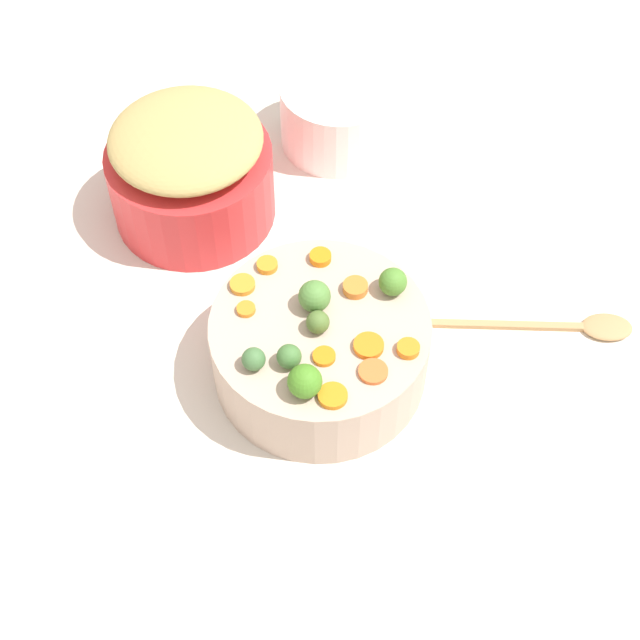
# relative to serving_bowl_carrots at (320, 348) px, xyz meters

# --- Properties ---
(tabletop) EXTENTS (2.40, 2.40, 0.02)m
(tabletop) POSITION_rel_serving_bowl_carrots_xyz_m (-0.01, 0.05, -0.06)
(tabletop) COLOR silver
(tabletop) RESTS_ON ground
(serving_bowl_carrots) EXTENTS (0.29, 0.29, 0.11)m
(serving_bowl_carrots) POSITION_rel_serving_bowl_carrots_xyz_m (0.00, 0.00, 0.00)
(serving_bowl_carrots) COLOR #C0A692
(serving_bowl_carrots) RESTS_ON tabletop
(metal_pot) EXTENTS (0.25, 0.25, 0.12)m
(metal_pot) POSITION_rel_serving_bowl_carrots_xyz_m (0.21, -0.29, 0.01)
(metal_pot) COLOR red
(metal_pot) RESTS_ON tabletop
(stuffing_mound) EXTENTS (0.23, 0.23, 0.06)m
(stuffing_mound) POSITION_rel_serving_bowl_carrots_xyz_m (0.21, -0.29, 0.10)
(stuffing_mound) COLOR tan
(stuffing_mound) RESTS_ON metal_pot
(carrot_slice_0) EXTENTS (0.05, 0.05, 0.01)m
(carrot_slice_0) POSITION_rel_serving_bowl_carrots_xyz_m (0.11, -0.06, 0.06)
(carrot_slice_0) COLOR orange
(carrot_slice_0) RESTS_ON serving_bowl_carrots
(carrot_slice_1) EXTENTS (0.04, 0.04, 0.01)m
(carrot_slice_1) POSITION_rel_serving_bowl_carrots_xyz_m (0.08, -0.09, 0.06)
(carrot_slice_1) COLOR orange
(carrot_slice_1) RESTS_ON serving_bowl_carrots
(carrot_slice_2) EXTENTS (0.03, 0.03, 0.01)m
(carrot_slice_2) POSITION_rel_serving_bowl_carrots_xyz_m (0.10, -0.02, 0.06)
(carrot_slice_2) COLOR orange
(carrot_slice_2) RESTS_ON serving_bowl_carrots
(carrot_slice_3) EXTENTS (0.04, 0.04, 0.01)m
(carrot_slice_3) POSITION_rel_serving_bowl_carrots_xyz_m (-0.11, 0.04, 0.06)
(carrot_slice_3) COLOR orange
(carrot_slice_3) RESTS_ON serving_bowl_carrots
(carrot_slice_4) EXTENTS (0.04, 0.04, 0.01)m
(carrot_slice_4) POSITION_rel_serving_bowl_carrots_xyz_m (-0.04, -0.06, 0.06)
(carrot_slice_4) COLOR orange
(carrot_slice_4) RESTS_ON serving_bowl_carrots
(carrot_slice_5) EXTENTS (0.04, 0.04, 0.01)m
(carrot_slice_5) POSITION_rel_serving_bowl_carrots_xyz_m (0.00, -0.11, 0.06)
(carrot_slice_5) COLOR orange
(carrot_slice_5) RESTS_ON serving_bowl_carrots
(carrot_slice_6) EXTENTS (0.04, 0.04, 0.01)m
(carrot_slice_6) POSITION_rel_serving_bowl_carrots_xyz_m (-0.00, 0.05, 0.06)
(carrot_slice_6) COLOR orange
(carrot_slice_6) RESTS_ON serving_bowl_carrots
(carrot_slice_7) EXTENTS (0.05, 0.05, 0.01)m
(carrot_slice_7) POSITION_rel_serving_bowl_carrots_xyz_m (-0.02, 0.11, 0.06)
(carrot_slice_7) COLOR orange
(carrot_slice_7) RESTS_ON serving_bowl_carrots
(carrot_slice_8) EXTENTS (0.05, 0.05, 0.01)m
(carrot_slice_8) POSITION_rel_serving_bowl_carrots_xyz_m (-0.07, 0.07, 0.06)
(carrot_slice_8) COLOR orange
(carrot_slice_8) RESTS_ON serving_bowl_carrots
(carrot_slice_9) EXTENTS (0.05, 0.05, 0.01)m
(carrot_slice_9) POSITION_rel_serving_bowl_carrots_xyz_m (-0.06, 0.03, 0.06)
(carrot_slice_9) COLOR orange
(carrot_slice_9) RESTS_ON serving_bowl_carrots
(brussels_sprout_0) EXTENTS (0.03, 0.03, 0.03)m
(brussels_sprout_0) POSITION_rel_serving_bowl_carrots_xyz_m (0.00, 0.01, 0.07)
(brussels_sprout_0) COLOR #4F6F30
(brussels_sprout_0) RESTS_ON serving_bowl_carrots
(brussels_sprout_1) EXTENTS (0.04, 0.04, 0.04)m
(brussels_sprout_1) POSITION_rel_serving_bowl_carrots_xyz_m (0.01, -0.03, 0.08)
(brussels_sprout_1) COLOR #51863B
(brussels_sprout_1) RESTS_ON serving_bowl_carrots
(brussels_sprout_2) EXTENTS (0.03, 0.03, 0.03)m
(brussels_sprout_2) POSITION_rel_serving_bowl_carrots_xyz_m (0.04, 0.06, 0.07)
(brussels_sprout_2) COLOR #437437
(brussels_sprout_2) RESTS_ON serving_bowl_carrots
(brussels_sprout_3) EXTENTS (0.04, 0.04, 0.04)m
(brussels_sprout_3) POSITION_rel_serving_bowl_carrots_xyz_m (-0.09, -0.06, 0.07)
(brussels_sprout_3) COLOR #4D862F
(brussels_sprout_3) RESTS_ON serving_bowl_carrots
(brussels_sprout_4) EXTENTS (0.04, 0.04, 0.04)m
(brussels_sprout_4) POSITION_rel_serving_bowl_carrots_xyz_m (0.01, 0.10, 0.08)
(brussels_sprout_4) COLOR #478724
(brussels_sprout_4) RESTS_ON serving_bowl_carrots
(brussels_sprout_5) EXTENTS (0.03, 0.03, 0.03)m
(brussels_sprout_5) POSITION_rel_serving_bowl_carrots_xyz_m (0.08, 0.07, 0.07)
(brussels_sprout_5) COLOR #44723E
(brussels_sprout_5) RESTS_ON serving_bowl_carrots
(wooden_spoon) EXTENTS (0.29, 0.05, 0.01)m
(wooden_spoon) POSITION_rel_serving_bowl_carrots_xyz_m (-0.36, -0.09, -0.05)
(wooden_spoon) COLOR tan
(wooden_spoon) RESTS_ON tabletop
(casserole_dish) EXTENTS (0.19, 0.19, 0.11)m
(casserole_dish) POSITION_rel_serving_bowl_carrots_xyz_m (-0.00, -0.46, 0.00)
(casserole_dish) COLOR white
(casserole_dish) RESTS_ON tabletop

